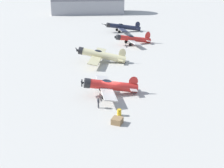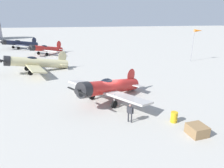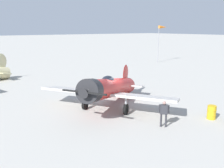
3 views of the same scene
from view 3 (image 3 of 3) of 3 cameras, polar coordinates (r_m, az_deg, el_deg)
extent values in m
plane|color=#A8A59E|center=(19.49, 0.00, -5.16)|extent=(400.00, 400.00, 0.00)
cylinder|color=red|center=(19.07, 0.00, -0.85)|extent=(5.84, 7.83, 2.86)
cylinder|color=#232326|center=(15.40, -5.24, -1.64)|extent=(1.95, 1.83, 1.70)
cone|color=#232326|center=(14.81, -6.35, -1.81)|extent=(0.91, 0.91, 0.74)
cube|color=black|center=(14.68, -6.62, -1.95)|extent=(2.75, 1.63, 0.17)
ellipsoid|color=black|center=(18.15, -0.93, 0.90)|extent=(1.62, 1.91, 0.96)
cube|color=#BCB7B2|center=(18.23, -1.11, -2.24)|extent=(9.79, 7.39, 0.52)
ellipsoid|color=red|center=(22.18, 3.21, 2.44)|extent=(1.07, 1.54, 1.89)
cube|color=#BCB7B2|center=(22.20, 3.02, -0.21)|extent=(3.45, 2.79, 0.29)
cylinder|color=#999BA0|center=(17.35, 3.28, -4.18)|extent=(0.14, 0.14, 1.12)
cylinder|color=black|center=(17.52, 3.25, -5.93)|extent=(0.61, 0.78, 0.80)
cylinder|color=#999BA0|center=(18.54, -6.36, -3.10)|extent=(0.14, 0.14, 1.12)
cylinder|color=black|center=(18.71, -6.32, -4.75)|extent=(0.61, 0.78, 0.80)
cylinder|color=black|center=(23.06, 3.53, -1.94)|extent=(0.24, 0.29, 0.28)
ellipsoid|color=beige|center=(31.94, -24.66, 4.70)|extent=(0.64, 1.79, 2.27)
cube|color=#C6BC89|center=(32.02, -24.77, 2.52)|extent=(3.57, 2.03, 0.29)
cylinder|color=black|center=(32.52, -23.43, 1.41)|extent=(0.18, 0.30, 0.28)
cylinder|color=#2D2D33|center=(15.74, 11.41, -8.32)|extent=(0.12, 0.12, 0.85)
cylinder|color=#2D2D33|center=(15.75, 12.52, -8.36)|extent=(0.12, 0.12, 0.85)
cube|color=#2D2D33|center=(15.50, 12.09, -5.84)|extent=(0.49, 0.48, 0.60)
sphere|color=gray|center=(15.37, 12.17, -4.32)|extent=(0.22, 0.22, 0.22)
cylinder|color=#2D2D33|center=(15.49, 11.04, -5.73)|extent=(0.09, 0.09, 0.57)
cylinder|color=#2D2D33|center=(15.50, 13.14, -5.82)|extent=(0.09, 0.09, 0.57)
cylinder|color=gold|center=(18.00, 22.30, -6.15)|extent=(0.58, 0.58, 0.95)
torus|color=gold|center=(17.94, 22.36, -5.58)|extent=(0.62, 0.62, 0.04)
torus|color=gold|center=(18.06, 22.25, -6.72)|extent=(0.62, 0.62, 0.04)
cylinder|color=gray|center=(44.70, 10.80, 9.08)|extent=(0.10, 0.10, 6.38)
cone|color=orange|center=(45.17, 11.83, 12.93)|extent=(0.74, 1.78, 0.56)
camera|label=1|loc=(41.55, 100.54, 17.23)|focal=49.30mm
camera|label=2|loc=(7.53, 96.93, 17.99)|focal=31.40mm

